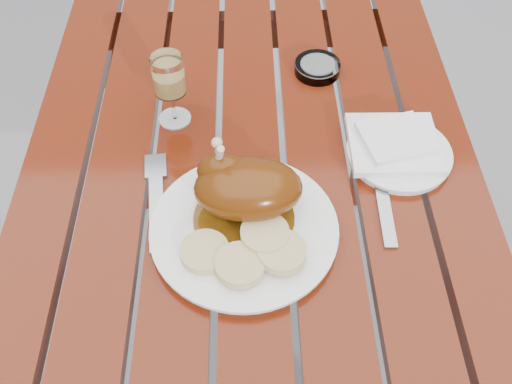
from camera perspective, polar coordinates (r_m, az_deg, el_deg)
ground at (r=1.62m, az=-0.30°, el=-16.35°), size 60.00×60.00×0.00m
table at (r=1.28m, az=-0.36°, el=-9.91°), size 0.80×1.20×0.75m
dinner_plate at (r=0.90m, az=-1.19°, el=-3.82°), size 0.36×0.36×0.02m
roast_duck at (r=0.88m, az=-1.20°, el=0.45°), size 0.17×0.16×0.12m
bread_dumplings at (r=0.85m, az=-0.83°, el=-5.88°), size 0.19×0.12×0.03m
wine_glass at (r=1.04m, az=-8.52°, el=10.03°), size 0.08×0.08×0.14m
side_plate at (r=1.04m, az=14.08°, el=3.75°), size 0.19×0.19×0.01m
napkin at (r=1.03m, az=13.60°, el=4.70°), size 0.16×0.15×0.01m
ashtray at (r=1.18m, az=6.16°, el=12.26°), size 0.10×0.10×0.02m
fork at (r=0.95m, az=-9.93°, el=-1.28°), size 0.04×0.19×0.01m
knife at (r=0.98m, az=12.47°, el=-0.11°), size 0.03×0.22×0.01m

